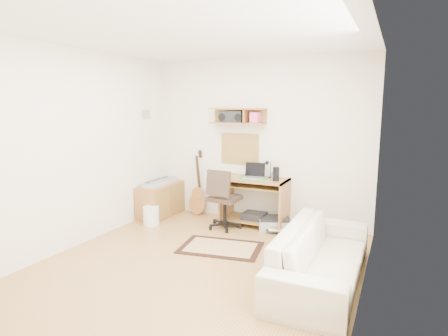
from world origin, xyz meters
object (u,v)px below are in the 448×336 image
at_px(desk, 255,202).
at_px(cabinet, 161,200).
at_px(printer, 274,224).
at_px(task_chair, 225,198).
at_px(sofa, 322,246).

height_order(desk, cabinet, desk).
distance_m(desk, printer, 0.45).
height_order(desk, printer, desk).
bearing_deg(task_chair, printer, 25.17).
xyz_separation_m(printer, sofa, (0.97, -1.44, 0.31)).
height_order(cabinet, sofa, sofa).
bearing_deg(task_chair, desk, 45.95).
bearing_deg(task_chair, cabinet, 177.49).
distance_m(task_chair, cabinet, 1.30).
distance_m(desk, task_chair, 0.50).
distance_m(cabinet, printer, 2.00).
bearing_deg(task_chair, sofa, -30.52).
relative_size(desk, task_chair, 1.07).
distance_m(desk, sofa, 1.99).
relative_size(task_chair, printer, 2.04).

